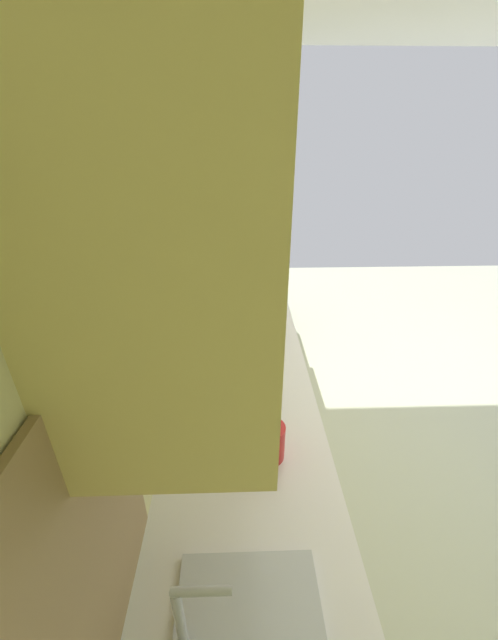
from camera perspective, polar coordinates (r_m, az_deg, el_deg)
The scene contains 10 objects.
ground_plane at distance 3.06m, azimuth 23.08°, elevation -15.89°, with size 7.03×7.03×0.00m, color beige.
wall_back at distance 2.10m, azimuth -11.73°, elevation 8.42°, with size 4.52×0.12×2.66m, color beige.
counter_run at distance 2.24m, azimuth -0.97°, elevation -15.89°, with size 3.70×0.66×0.92m.
upper_cabinets at distance 1.63m, azimuth -6.46°, elevation 20.32°, with size 2.42×0.36×0.63m.
window_back_wall at distance 0.86m, azimuth -23.92°, elevation -29.63°, with size 0.56×0.02×0.68m.
oven_range at distance 4.08m, azimuth -1.61°, elevation 5.98°, with size 0.63×0.63×1.10m.
sink_basin at distance 1.17m, azimuth -0.27°, elevation -41.09°, with size 0.40×0.37×0.25m.
microwave at distance 2.74m, azimuth -1.80°, elevation 8.24°, with size 0.51×0.37×0.33m.
bowl at distance 3.33m, azimuth 0.09°, elevation 9.36°, with size 0.20×0.20×0.04m.
kettle at distance 1.42m, azimuth 3.18°, elevation -18.29°, with size 0.16×0.11×0.17m.
Camera 1 is at (-1.95, 1.22, 2.02)m, focal length 20.59 mm.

